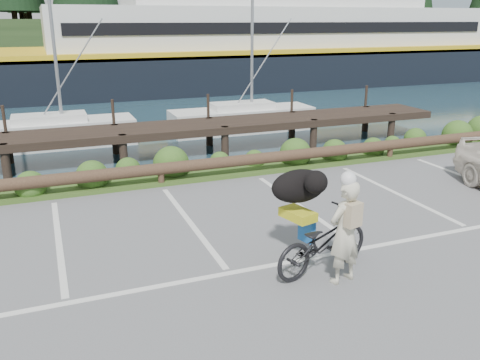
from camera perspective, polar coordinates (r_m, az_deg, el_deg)
ground at (r=8.96m, az=-2.12°, el=-9.31°), size 72.00×72.00×0.00m
harbor_backdrop at (r=86.17m, az=-19.92°, el=13.97°), size 170.00×160.00×30.00m
vegetation_strip at (r=13.71m, az=-9.46°, el=0.41°), size 34.00×1.60×0.10m
log_rail at (r=13.08m, az=-8.79°, el=-0.65°), size 32.00×0.30×0.60m
bicycle at (r=8.62m, az=9.29°, el=-6.88°), size 2.08×1.16×1.04m
cyclist at (r=8.20m, az=11.68°, el=-5.76°), size 0.71×0.55×1.71m
dog at (r=8.75m, az=6.64°, el=-0.68°), size 0.74×1.11×0.59m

